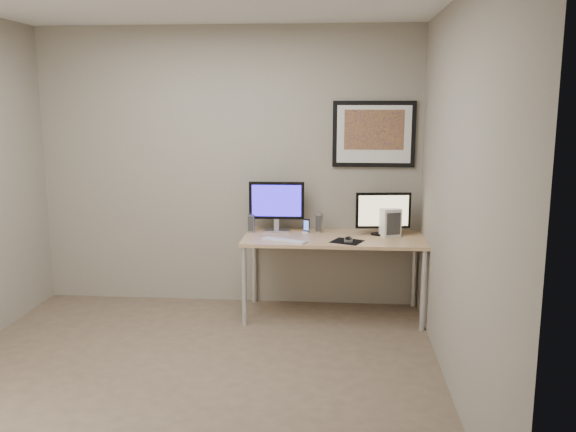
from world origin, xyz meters
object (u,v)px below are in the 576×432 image
object	(u,v)px
speaker_right	(319,223)
speaker_left	(251,223)
framed_art	(374,134)
desk	(334,244)
keyboard	(284,240)
monitor_tv	(383,212)
monitor_large	(277,204)
phone_dock	(306,226)
fan_unit	(390,223)

from	to	relation	value
speaker_right	speaker_left	bearing A→B (deg)	-168.91
framed_art	speaker_right	size ratio (longest dim) A/B	4.31
desk	keyboard	world-z (taller)	keyboard
keyboard	monitor_tv	bearing A→B (deg)	43.30
monitor_tv	monitor_large	bearing A→B (deg)	168.48
monitor_tv	speaker_left	world-z (taller)	monitor_tv
phone_dock	keyboard	world-z (taller)	phone_dock
monitor_large	speaker_left	distance (m)	0.29
framed_art	fan_unit	xyz separation A→B (m)	(0.15, -0.27, -0.77)
monitor_large	speaker_right	size ratio (longest dim) A/B	2.92
monitor_large	phone_dock	xyz separation A→B (m)	(0.28, -0.05, -0.19)
phone_dock	fan_unit	world-z (taller)	fan_unit
desk	keyboard	size ratio (longest dim) A/B	3.88
speaker_right	phone_dock	world-z (taller)	speaker_right
framed_art	speaker_right	distance (m)	0.95
speaker_right	phone_dock	xyz separation A→B (m)	(-0.11, -0.04, -0.02)
monitor_large	phone_dock	size ratio (longest dim) A/B	3.88
monitor_large	framed_art	bearing A→B (deg)	7.78
monitor_tv	keyboard	distance (m)	0.94
monitor_tv	keyboard	bearing A→B (deg)	-166.55
keyboard	fan_unit	xyz separation A→B (m)	(0.93, 0.27, 0.12)
framed_art	speaker_right	world-z (taller)	framed_art
speaker_left	monitor_tv	bearing A→B (deg)	1.72
monitor_large	speaker_left	xyz separation A→B (m)	(-0.23, -0.06, -0.17)
framed_art	monitor_tv	bearing A→B (deg)	-68.59
desk	speaker_right	distance (m)	0.27
speaker_right	monitor_tv	bearing A→B (deg)	-0.07
monitor_large	monitor_tv	distance (m)	0.97
monitor_large	monitor_tv	bearing A→B (deg)	-6.24
framed_art	desk	bearing A→B (deg)	-136.54
phone_dock	monitor_large	bearing A→B (deg)	-165.88
keyboard	speaker_left	bearing A→B (deg)	157.11
desk	speaker_left	xyz separation A→B (m)	(-0.76, 0.13, 0.15)
desk	monitor_large	distance (m)	0.65
monitor_large	speaker_right	xyz separation A→B (m)	(0.39, -0.01, -0.17)
keyboard	fan_unit	bearing A→B (deg)	39.49
framed_art	phone_dock	size ratio (longest dim) A/B	5.74
framed_art	phone_dock	xyz separation A→B (m)	(-0.60, -0.20, -0.83)
desk	monitor_tv	xyz separation A→B (m)	(0.44, 0.11, 0.27)
desk	phone_dock	size ratio (longest dim) A/B	12.24
monitor_tv	phone_dock	xyz separation A→B (m)	(-0.69, 0.03, -0.14)
speaker_left	phone_dock	world-z (taller)	speaker_left
framed_art	monitor_large	distance (m)	1.09
monitor_large	monitor_tv	world-z (taller)	monitor_large
phone_dock	keyboard	size ratio (longest dim) A/B	0.32
monitor_tv	speaker_right	xyz separation A→B (m)	(-0.57, 0.07, -0.12)
framed_art	keyboard	bearing A→B (deg)	-145.13
phone_dock	keyboard	bearing A→B (deg)	-92.15
keyboard	speaker_right	bearing A→B (deg)	76.27
speaker_left	fan_unit	world-z (taller)	fan_unit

